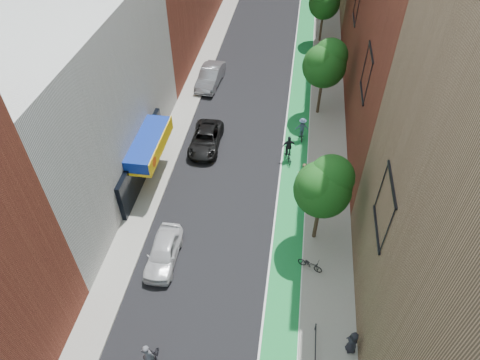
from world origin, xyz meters
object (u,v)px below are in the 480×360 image
at_px(pedestrian, 352,342).
at_px(cyclist_lane_far, 302,130).
at_px(parked_car_white, 163,252).
at_px(parked_car_black, 206,139).
at_px(cyclist_lane_near, 303,177).
at_px(parked_car_silver, 210,76).
at_px(cyclist_lane_mid, 288,151).

bearing_deg(pedestrian, cyclist_lane_far, 170.98).
xyz_separation_m(parked_car_white, parked_car_black, (0.28, 11.18, -0.03)).
distance_m(parked_car_black, cyclist_lane_near, 8.47).
distance_m(parked_car_silver, pedestrian, 27.49).
distance_m(cyclist_lane_near, cyclist_lane_mid, 3.00).
height_order(parked_car_black, cyclist_lane_near, cyclist_lane_near).
bearing_deg(parked_car_black, cyclist_lane_far, 14.30).
bearing_deg(parked_car_white, parked_car_black, 87.45).
xyz_separation_m(parked_car_black, cyclist_lane_near, (7.75, -3.41, 0.14)).
distance_m(cyclist_lane_near, cyclist_lane_far, 5.49).
relative_size(cyclist_lane_far, pedestrian, 1.23).
distance_m(parked_car_black, pedestrian, 18.73).
bearing_deg(cyclist_lane_far, cyclist_lane_near, 85.17).
xyz_separation_m(parked_car_black, cyclist_lane_mid, (6.56, -0.66, 0.11)).
bearing_deg(cyclist_lane_near, cyclist_lane_mid, -78.34).
distance_m(parked_car_white, pedestrian, 11.77).
bearing_deg(cyclist_lane_mid, cyclist_lane_near, 98.66).
height_order(parked_car_white, cyclist_lane_mid, cyclist_lane_mid).
bearing_deg(pedestrian, cyclist_lane_mid, 176.16).
distance_m(parked_car_black, parked_car_silver, 9.39).
distance_m(cyclist_lane_near, pedestrian, 12.31).
bearing_deg(parked_car_black, pedestrian, -56.31).
xyz_separation_m(parked_car_white, cyclist_lane_near, (8.04, 7.77, 0.11)).
bearing_deg(cyclist_lane_near, parked_car_black, -35.49).
distance_m(parked_car_silver, cyclist_lane_far, 11.48).
height_order(parked_car_black, pedestrian, pedestrian).
distance_m(parked_car_black, cyclist_lane_far, 7.74).
distance_m(parked_car_white, cyclist_lane_far, 15.35).
bearing_deg(cyclist_lane_mid, parked_car_white, 42.19).
height_order(parked_car_white, parked_car_black, parked_car_white).
height_order(cyclist_lane_near, cyclist_lane_far, cyclist_lane_near).
bearing_deg(cyclist_lane_near, parked_car_white, 32.28).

